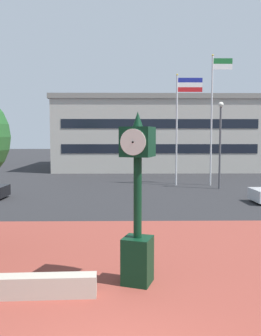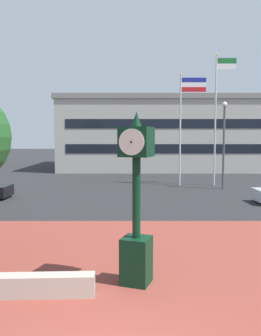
{
  "view_description": "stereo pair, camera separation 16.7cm",
  "coord_description": "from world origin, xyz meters",
  "px_view_note": "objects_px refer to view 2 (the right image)",
  "views": [
    {
      "loc": [
        0.28,
        -5.22,
        3.62
      ],
      "look_at": [
        0.42,
        3.84,
        2.83
      ],
      "focal_mm": 38.94,
      "sensor_mm": 36.0,
      "label": 1
    },
    {
      "loc": [
        0.45,
        -5.22,
        3.62
      ],
      "look_at": [
        0.42,
        3.84,
        2.83
      ],
      "focal_mm": 38.94,
      "sensor_mm": 36.0,
      "label": 2
    }
  ],
  "objects_px": {
    "street_clock": "(137,208)",
    "flagpole_secondary": "(218,111)",
    "street_lamp_post": "(225,135)",
    "civic_building": "(159,134)",
    "flagpole_primary": "(185,118)"
  },
  "relations": [
    {
      "from": "street_clock",
      "to": "flagpole_primary",
      "type": "height_order",
      "value": "flagpole_primary"
    },
    {
      "from": "street_clock",
      "to": "civic_building",
      "type": "xyz_separation_m",
      "value": [
        3.09,
        33.93,
        1.98
      ]
    },
    {
      "from": "flagpole_secondary",
      "to": "civic_building",
      "type": "relative_size",
      "value": 0.44
    },
    {
      "from": "street_clock",
      "to": "flagpole_secondary",
      "type": "bearing_deg",
      "value": 90.33
    },
    {
      "from": "street_lamp_post",
      "to": "street_clock",
      "type": "bearing_deg",
      "value": -111.1
    },
    {
      "from": "flagpole_secondary",
      "to": "flagpole_primary",
      "type": "bearing_deg",
      "value": -180.0
    },
    {
      "from": "street_clock",
      "to": "flagpole_secondary",
      "type": "height_order",
      "value": "flagpole_secondary"
    },
    {
      "from": "street_clock",
      "to": "flagpole_secondary",
      "type": "relative_size",
      "value": 0.44
    },
    {
      "from": "street_clock",
      "to": "street_lamp_post",
      "type": "height_order",
      "value": "street_lamp_post"
    },
    {
      "from": "flagpole_primary",
      "to": "street_lamp_post",
      "type": "distance_m",
      "value": 3.35
    },
    {
      "from": "flagpole_secondary",
      "to": "civic_building",
      "type": "xyz_separation_m",
      "value": [
        -3.07,
        15.96,
        -1.55
      ]
    },
    {
      "from": "civic_building",
      "to": "flagpole_secondary",
      "type": "bearing_deg",
      "value": -79.13
    },
    {
      "from": "street_lamp_post",
      "to": "flagpole_secondary",
      "type": "bearing_deg",
      "value": 91.66
    },
    {
      "from": "street_clock",
      "to": "civic_building",
      "type": "height_order",
      "value": "civic_building"
    },
    {
      "from": "flagpole_secondary",
      "to": "civic_building",
      "type": "bearing_deg",
      "value": 100.87
    }
  ]
}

